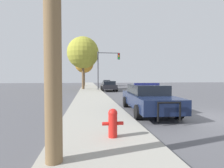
{
  "coord_description": "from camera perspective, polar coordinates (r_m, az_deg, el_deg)",
  "views": [
    {
      "loc": [
        -5.54,
        -7.27,
        1.84
      ],
      "look_at": [
        -1.99,
        17.66,
        0.92
      ],
      "focal_mm": 28.0,
      "sensor_mm": 36.0,
      "label": 1
    }
  ],
  "objects": [
    {
      "name": "police_car",
      "position": [
        9.61,
        11.54,
        -4.34
      ],
      "size": [
        2.32,
        5.47,
        1.55
      ],
      "rotation": [
        0.0,
        0.0,
        3.09
      ],
      "color": "#141E3D",
      "rests_on": "ground_plane"
    },
    {
      "name": "tree_sidewalk_mid",
      "position": [
        26.88,
        -9.45,
        10.03
      ],
      "size": [
        4.74,
        4.74,
        7.83
      ],
      "color": "brown",
      "rests_on": "sidewalk_left"
    },
    {
      "name": "tree_sidewalk_far",
      "position": [
        36.93,
        -9.08,
        6.59
      ],
      "size": [
        3.88,
        3.88,
        6.58
      ],
      "color": "brown",
      "rests_on": "sidewalk_left"
    },
    {
      "name": "traffic_light",
      "position": [
        25.0,
        -1.81,
        6.78
      ],
      "size": [
        3.21,
        0.35,
        5.38
      ],
      "color": "#424247",
      "rests_on": "sidewalk_left"
    },
    {
      "name": "car_background_midblock",
      "position": [
        23.83,
        -1.08,
        -0.56
      ],
      "size": [
        2.13,
        4.14,
        1.39
      ],
      "rotation": [
        0.0,
        0.0,
        -0.02
      ],
      "color": "black",
      "rests_on": "ground_plane"
    },
    {
      "name": "car_background_distant",
      "position": [
        41.57,
        -1.79,
        0.51
      ],
      "size": [
        2.21,
        4.37,
        1.28
      ],
      "rotation": [
        0.0,
        0.0,
        -0.06
      ],
      "color": "navy",
      "rests_on": "ground_plane"
    },
    {
      "name": "fire_hydrant",
      "position": [
        5.12,
        0.26,
        -12.3
      ],
      "size": [
        0.61,
        0.27,
        0.82
      ],
      "color": "red",
      "rests_on": "sidewalk_left"
    },
    {
      "name": "sidewalk_left",
      "position": [
        7.5,
        -4.61,
        -11.62
      ],
      "size": [
        3.0,
        110.0,
        0.13
      ],
      "color": "#99968C",
      "rests_on": "ground_plane"
    },
    {
      "name": "ground_plane",
      "position": [
        9.33,
        29.0,
        -9.56
      ],
      "size": [
        110.0,
        110.0,
        0.0
      ],
      "primitive_type": "plane",
      "color": "#4F4F54"
    }
  ]
}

